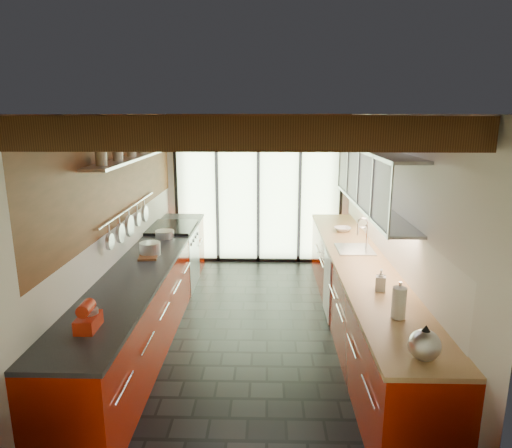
% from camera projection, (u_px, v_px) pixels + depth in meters
% --- Properties ---
extents(ground, '(5.50, 5.50, 0.00)m').
position_uv_depth(ground, '(254.00, 329.00, 5.66)').
color(ground, black).
rests_on(ground, ground).
extents(room_shell, '(5.50, 5.50, 5.50)m').
position_uv_depth(room_shell, '(254.00, 198.00, 5.27)').
color(room_shell, silver).
rests_on(room_shell, ground).
extents(ceiling_beams, '(3.14, 5.06, 4.90)m').
position_uv_depth(ceiling_beams, '(254.00, 126.00, 5.45)').
color(ceiling_beams, '#593316').
rests_on(ceiling_beams, ground).
extents(glass_door, '(2.95, 0.10, 2.90)m').
position_uv_depth(glass_door, '(258.00, 170.00, 7.88)').
color(glass_door, '#C6EAAD').
rests_on(glass_door, ground).
extents(left_counter, '(0.68, 5.00, 0.92)m').
position_uv_depth(left_counter, '(150.00, 294.00, 5.58)').
color(left_counter, '#951300').
rests_on(left_counter, ground).
extents(range_stove, '(0.66, 0.90, 0.97)m').
position_uv_depth(range_stove, '(174.00, 257.00, 6.99)').
color(range_stove, silver).
rests_on(range_stove, ground).
extents(right_counter, '(0.68, 5.00, 0.92)m').
position_uv_depth(right_counter, '(359.00, 296.00, 5.52)').
color(right_counter, '#951300').
rests_on(right_counter, ground).
extents(sink_assembly, '(0.45, 0.52, 0.43)m').
position_uv_depth(sink_assembly, '(356.00, 247.00, 5.79)').
color(sink_assembly, silver).
rests_on(sink_assembly, right_counter).
extents(upper_cabinets_right, '(0.34, 3.00, 3.00)m').
position_uv_depth(upper_cabinets_right, '(373.00, 178.00, 5.48)').
color(upper_cabinets_right, silver).
rests_on(upper_cabinets_right, ground).
extents(left_wall_fixtures, '(0.28, 2.60, 0.96)m').
position_uv_depth(left_wall_fixtures, '(131.00, 179.00, 5.44)').
color(left_wall_fixtures, silver).
rests_on(left_wall_fixtures, ground).
extents(stand_mixer, '(0.16, 0.27, 0.24)m').
position_uv_depth(stand_mixer, '(88.00, 318.00, 3.65)').
color(stand_mixer, red).
rests_on(stand_mixer, left_counter).
extents(pot_large, '(0.27, 0.27, 0.16)m').
position_uv_depth(pot_large, '(150.00, 249.00, 5.56)').
color(pot_large, silver).
rests_on(pot_large, left_counter).
extents(pot_small, '(0.34, 0.34, 0.10)m').
position_uv_depth(pot_small, '(165.00, 234.00, 6.36)').
color(pot_small, silver).
rests_on(pot_small, left_counter).
extents(cutting_board, '(0.26, 0.33, 0.03)m').
position_uv_depth(cutting_board, '(148.00, 256.00, 5.49)').
color(cutting_board, brown).
rests_on(cutting_board, left_counter).
extents(kettle, '(0.29, 0.31, 0.27)m').
position_uv_depth(kettle, '(425.00, 343.00, 3.20)').
color(kettle, silver).
rests_on(kettle, right_counter).
extents(paper_towel, '(0.15, 0.15, 0.32)m').
position_uv_depth(paper_towel, '(399.00, 303.00, 3.83)').
color(paper_towel, white).
rests_on(paper_towel, right_counter).
extents(soap_bottle, '(0.12, 0.12, 0.22)m').
position_uv_depth(soap_bottle, '(381.00, 280.00, 4.44)').
color(soap_bottle, silver).
rests_on(soap_bottle, right_counter).
extents(bowl, '(0.27, 0.27, 0.06)m').
position_uv_depth(bowl, '(342.00, 229.00, 6.71)').
color(bowl, silver).
rests_on(bowl, right_counter).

